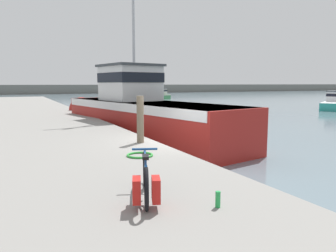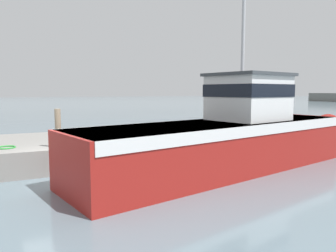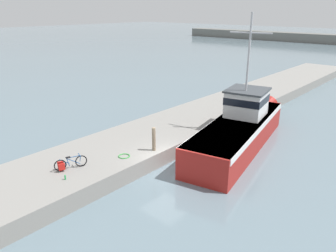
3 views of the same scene
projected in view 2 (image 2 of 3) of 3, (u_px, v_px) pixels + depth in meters
The scene contains 5 objects.
ground_plane at pixel (60, 181), 11.25m from camera, with size 320.00×320.00×0.00m, color slate.
dock_pier at pixel (49, 151), 14.27m from camera, with size 5.55×80.00×0.97m, color gray.
fishing_boat_main at pixel (234, 135), 12.93m from camera, with size 5.39×14.48×8.81m.
mooring_post at pixel (58, 128), 12.20m from camera, with size 0.22×0.22×1.45m, color #756651.
hose_coil at pixel (6, 147), 12.11m from camera, with size 0.67×0.67×0.05m, color green.
Camera 2 is at (11.50, -1.50, 3.08)m, focal length 35.00 mm.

